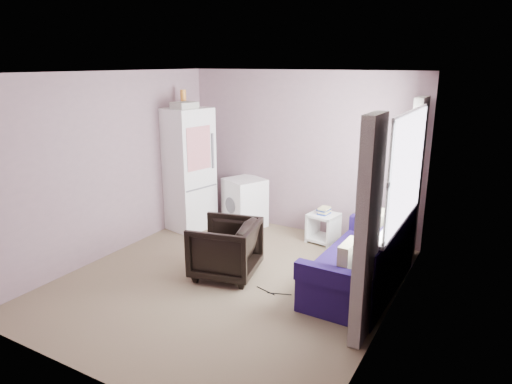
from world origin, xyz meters
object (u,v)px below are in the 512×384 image
Objects in this scene: side_table at (323,226)px; sofa at (364,265)px; armchair at (225,246)px; fridge at (187,168)px; washing_machine at (245,202)px.

sofa is (0.96, -1.15, 0.05)m from side_table.
sofa is (1.63, 0.50, -0.09)m from armchair.
side_table is 0.29× the size of sofa.
fridge reaches higher than armchair.
armchair is 0.42× the size of sofa.
washing_machine is 0.42× the size of sofa.
sofa is at bearing -0.09° from fridge.
sofa is (2.35, -1.18, -0.11)m from washing_machine.
fridge reaches higher than sofa.
sofa reaches higher than side_table.
side_table is at bearing 24.38° from fridge.
armchair is 1.79m from side_table.
sofa is at bearing -2.68° from washing_machine.
armchair is 1.00× the size of washing_machine.
armchair is 1.71m from sofa.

